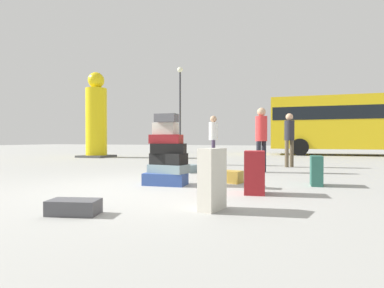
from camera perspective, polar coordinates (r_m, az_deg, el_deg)
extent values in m
plane|color=#9E9E99|center=(5.34, -9.41, -8.30)|extent=(80.00, 80.00, 0.00)
cube|color=#334F99|center=(5.74, -4.98, -6.53)|extent=(0.80, 0.50, 0.22)
cube|color=gray|center=(5.73, -4.40, -4.63)|extent=(0.76, 0.50, 0.16)
cube|color=black|center=(5.74, -4.39, -2.77)|extent=(0.68, 0.44, 0.21)
cube|color=black|center=(5.74, -4.38, -0.82)|extent=(0.69, 0.48, 0.18)
cube|color=maroon|center=(5.78, -4.85, 0.92)|extent=(0.62, 0.39, 0.17)
cube|color=beige|center=(5.83, -4.97, 2.87)|extent=(0.45, 0.27, 0.23)
cube|color=#4C4C51|center=(5.63, -4.81, 4.88)|extent=(0.40, 0.23, 0.15)
cube|color=#26594C|center=(6.09, 22.25, -4.64)|extent=(0.22, 0.43, 0.55)
cube|color=maroon|center=(4.87, 11.61, -5.22)|extent=(0.36, 0.44, 0.67)
cube|color=gray|center=(7.94, -0.96, -4.58)|extent=(0.66, 0.57, 0.20)
cube|color=#B28C33|center=(6.09, 6.66, -6.06)|extent=(0.61, 0.42, 0.24)
cube|color=beige|center=(3.68, 3.81, -6.59)|extent=(0.28, 0.42, 0.74)
cube|color=#4C4C51|center=(3.76, -21.21, -10.94)|extent=(0.61, 0.41, 0.17)
cylinder|color=#3F334C|center=(10.30, 4.01, -1.57)|extent=(0.12, 0.12, 0.83)
cylinder|color=#3F334C|center=(10.08, 4.03, -1.62)|extent=(0.12, 0.12, 0.83)
cylinder|color=white|center=(10.19, 4.02, 2.41)|extent=(0.30, 0.30, 0.59)
sphere|color=tan|center=(10.21, 4.03, 4.68)|extent=(0.22, 0.22, 0.22)
cylinder|color=black|center=(8.18, 13.28, -2.30)|extent=(0.12, 0.12, 0.81)
cylinder|color=black|center=(8.00, 12.36, -2.37)|extent=(0.12, 0.12, 0.81)
cylinder|color=red|center=(8.08, 12.85, 2.81)|extent=(0.30, 0.30, 0.65)
sphere|color=tan|center=(8.11, 12.86, 5.87)|extent=(0.22, 0.22, 0.22)
cylinder|color=brown|center=(9.94, 18.14, -1.73)|extent=(0.12, 0.12, 0.82)
cylinder|color=brown|center=(9.77, 17.31, -1.77)|extent=(0.12, 0.12, 0.82)
cylinder|color=#26262D|center=(9.85, 17.75, 2.42)|extent=(0.30, 0.30, 0.62)
sphere|color=tan|center=(9.87, 17.76, 4.85)|extent=(0.22, 0.22, 0.22)
cylinder|color=yellow|center=(15.35, -17.46, 3.79)|extent=(0.99, 0.99, 3.30)
sphere|color=yellow|center=(15.59, -17.50, 11.28)|extent=(0.77, 0.77, 0.77)
cube|color=#4C4C4C|center=(15.35, -17.44, -2.18)|extent=(1.39, 1.39, 0.10)
cube|color=yellow|center=(18.68, 27.93, 3.51)|extent=(8.65, 2.87, 2.80)
cube|color=black|center=(18.71, 27.94, 5.00)|extent=(8.48, 2.88, 0.70)
cylinder|color=black|center=(19.59, 19.20, -0.38)|extent=(0.91, 0.29, 0.90)
cylinder|color=black|center=(17.09, 19.52, -0.55)|extent=(0.91, 0.29, 0.90)
cylinder|color=#333338|center=(20.52, -2.25, 6.01)|extent=(0.12, 0.12, 5.40)
sphere|color=#F2F2CC|center=(20.97, -2.25, 13.71)|extent=(0.36, 0.36, 0.36)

